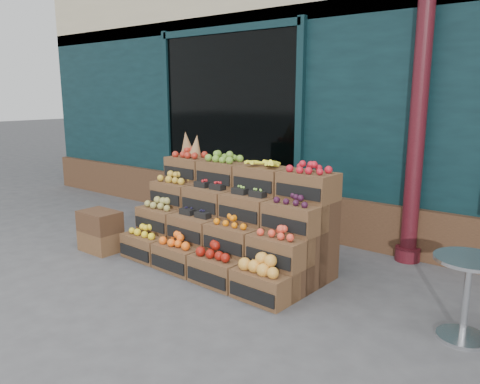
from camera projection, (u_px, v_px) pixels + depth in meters
The scene contains 6 objects.
ground at pixel (212, 291), 4.56m from camera, with size 60.00×60.00×0.00m, color #454548.
shop_facade at pixel (409, 63), 7.99m from camera, with size 12.00×6.24×4.80m.
crate_display at pixel (229, 226), 5.22m from camera, with size 2.34×1.21×1.44m.
spare_crates at pixel (100, 231), 5.70m from camera, with size 0.50×0.35×0.50m.
bistro_table at pixel (467, 289), 3.60m from camera, with size 0.53×0.53×0.67m.
shopkeeper at pixel (240, 153), 7.75m from camera, with size 0.67×0.44×1.85m, color #1A5C2D.
Camera 1 is at (2.86, -3.18, 1.90)m, focal length 35.00 mm.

